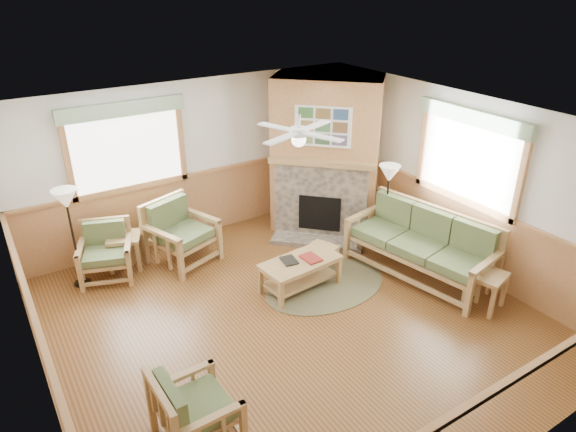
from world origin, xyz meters
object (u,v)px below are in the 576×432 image
floor_lamp_left (74,238)px  footstool (321,258)px  sofa (420,245)px  end_table_sofa (485,290)px  end_table_chairs (126,251)px  coffee_table (300,274)px  armchair_left (196,407)px  armchair_back_left (106,253)px  floor_lamp_right (386,208)px  armchair_back_right (182,233)px

floor_lamp_left → footstool: bearing=-25.8°
sofa → floor_lamp_left: bearing=-130.8°
end_table_sofa → footstool: size_ratio=1.24×
footstool → floor_lamp_left: bearing=154.2°
end_table_chairs → coffee_table: bearing=-45.2°
sofa → end_table_sofa: bearing=-2.6°
sofa → end_table_chairs: sofa is taller
coffee_table → floor_lamp_left: 3.31m
armchair_left → footstool: bearing=-57.7°
coffee_table → floor_lamp_left: (-2.69, 1.85, 0.54)m
armchair_back_left → floor_lamp_left: 0.53m
armchair_left → coffee_table: (2.37, 1.69, -0.18)m
footstool → coffee_table: bearing=-154.7°
floor_lamp_left → floor_lamp_right: size_ratio=1.03×
coffee_table → armchair_back_right: bearing=120.0°
armchair_back_right → armchair_left: (-1.22, -3.34, -0.09)m
armchair_back_right → end_table_sofa: size_ratio=1.88×
sofa → floor_lamp_right: (0.11, 0.88, 0.24)m
footstool → armchair_left: bearing=-146.3°
footstool → floor_lamp_right: size_ratio=0.29×
coffee_table → end_table_sofa: 2.58m
sofa → footstool: 1.51m
armchair_left → sofa: bearing=-77.3°
armchair_back_left → floor_lamp_left: size_ratio=0.55×
footstool → floor_lamp_left: size_ratio=0.28×
armchair_back_right → footstool: 2.23m
coffee_table → end_table_sofa: end_table_sofa is taller
armchair_back_left → coffee_table: bearing=-18.6°
sofa → armchair_left: 4.21m
floor_lamp_right → armchair_back_left: bearing=158.7°
armchair_back_left → sofa: bearing=-11.9°
armchair_back_right → sofa: bearing=-58.8°
armchair_left → footstool: armchair_left is taller
end_table_sofa → footstool: 2.43m
armchair_left → end_table_sofa: bearing=-92.4°
armchair_back_right → footstool: size_ratio=2.32×
armchair_back_right → coffee_table: 2.03m
armchair_back_left → armchair_back_right: (1.15, -0.18, 0.08)m
armchair_back_left → end_table_sofa: bearing=-20.8°
sofa → armchair_back_left: bearing=-133.0°
armchair_left → end_table_sofa: size_ratio=1.54×
end_table_chairs → end_table_sofa: end_table_chairs is taller
floor_lamp_left → sofa: bearing=-29.7°
armchair_back_right → floor_lamp_right: size_ratio=0.67×
footstool → floor_lamp_left: floor_lamp_left is taller
armchair_back_left → armchair_back_right: bearing=11.2°
armchair_left → coffee_table: armchair_left is taller
armchair_back_right → floor_lamp_right: (2.98, -1.43, 0.25)m
end_table_sofa → floor_lamp_left: (-4.58, 3.62, 0.50)m
footstool → floor_lamp_right: (1.26, -0.05, 0.56)m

